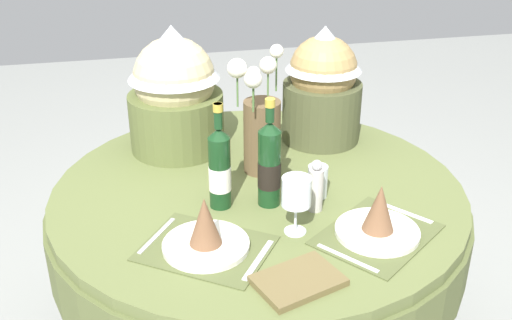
{
  "coord_description": "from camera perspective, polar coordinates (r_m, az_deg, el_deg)",
  "views": [
    {
      "loc": [
        -0.38,
        -1.7,
        1.7
      ],
      "look_at": [
        0.0,
        0.03,
        0.81
      ],
      "focal_mm": 42.78,
      "sensor_mm": 36.0,
      "label": 1
    }
  ],
  "objects": [
    {
      "name": "pepper_mill",
      "position": [
        1.84,
        5.61,
        -2.57
      ],
      "size": [
        0.05,
        0.05,
        0.17
      ],
      "color": "#B7B2AD",
      "rests_on": "dining_table"
    },
    {
      "name": "place_setting_right",
      "position": [
        1.76,
        11.36,
        -5.61
      ],
      "size": [
        0.43,
        0.41,
        0.16
      ],
      "color": "#4E562F",
      "rests_on": "dining_table"
    },
    {
      "name": "wine_bottle_left",
      "position": [
        1.83,
        1.26,
        -0.39
      ],
      "size": [
        0.07,
        0.07,
        0.35
      ],
      "color": "#143819",
      "rests_on": "dining_table"
    },
    {
      "name": "wine_bottle_right",
      "position": [
        1.83,
        -3.42,
        -0.76
      ],
      "size": [
        0.07,
        0.07,
        0.34
      ],
      "color": "#143819",
      "rests_on": "dining_table"
    },
    {
      "name": "book_on_table",
      "position": [
        1.57,
        3.96,
        -11.19
      ],
      "size": [
        0.25,
        0.21,
        0.02
      ],
      "primitive_type": "cube",
      "rotation": [
        0.0,
        0.0,
        0.33
      ],
      "color": "brown",
      "rests_on": "dining_table"
    },
    {
      "name": "wine_glass_right",
      "position": [
        1.7,
        3.8,
        -3.08
      ],
      "size": [
        0.08,
        0.08,
        0.18
      ],
      "color": "silver",
      "rests_on": "dining_table"
    },
    {
      "name": "flower_vase",
      "position": [
        2.02,
        0.45,
        3.27
      ],
      "size": [
        0.21,
        0.22,
        0.41
      ],
      "color": "brown",
      "rests_on": "dining_table"
    },
    {
      "name": "gift_tub_back_right",
      "position": [
        2.26,
        6.26,
        7.32
      ],
      "size": [
        0.29,
        0.29,
        0.43
      ],
      "color": "#474C2D",
      "rests_on": "dining_table"
    },
    {
      "name": "gift_tub_back_left",
      "position": [
        2.19,
        -7.61,
        6.82
      ],
      "size": [
        0.34,
        0.34,
        0.46
      ],
      "color": "#566033",
      "rests_on": "dining_table"
    },
    {
      "name": "place_setting_left",
      "position": [
        1.67,
        -4.74,
        -6.95
      ],
      "size": [
        0.43,
        0.41,
        0.16
      ],
      "color": "#4E562F",
      "rests_on": "dining_table"
    },
    {
      "name": "dining_table",
      "position": [
        2.07,
        0.2,
        -5.9
      ],
      "size": [
        1.36,
        1.36,
        0.73
      ],
      "color": "#5B6638",
      "rests_on": "ground"
    },
    {
      "name": "tumbler_near_right",
      "position": [
        1.92,
        5.77,
        -1.99
      ],
      "size": [
        0.06,
        0.06,
        0.11
      ],
      "primitive_type": "cylinder",
      "color": "silver",
      "rests_on": "dining_table"
    }
  ]
}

